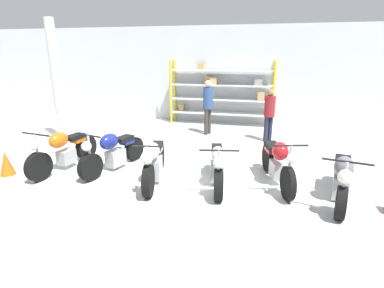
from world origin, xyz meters
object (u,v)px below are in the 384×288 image
motorcycle_blue (113,152)px  motorcycle_red (277,161)px  motorcycle_silver (217,166)px  motorcycle_grey (342,178)px  motorcycle_orange (63,150)px  shelving_rack (221,91)px  person_near_rack (208,103)px  person_browsing (269,111)px  motorcycle_white (154,163)px  traffic_cone (6,163)px

motorcycle_blue → motorcycle_red: bearing=106.1°
motorcycle_silver → motorcycle_grey: (2.33, -0.10, 0.01)m
motorcycle_orange → shelving_rack: bearing=160.5°
shelving_rack → motorcycle_silver: 5.64m
shelving_rack → person_near_rack: (-0.21, -1.59, -0.18)m
shelving_rack → motorcycle_grey: bearing=-61.3°
motorcycle_grey → person_browsing: bearing=-148.7°
shelving_rack → motorcycle_blue: 5.60m
motorcycle_white → person_browsing: bearing=137.3°
motorcycle_red → motorcycle_silver: bearing=-88.6°
motorcycle_silver → traffic_cone: bearing=-93.8°
motorcycle_silver → traffic_cone: motorcycle_silver is taller
shelving_rack → traffic_cone: size_ratio=7.01×
person_browsing → motorcycle_silver: bearing=117.9°
motorcycle_red → person_near_rack: person_near_rack is taller
motorcycle_orange → motorcycle_blue: bearing=110.4°
motorcycle_white → motorcycle_grey: 3.64m
motorcycle_grey → person_near_rack: (-3.29, 4.04, 0.63)m
shelving_rack → person_browsing: shelving_rack is taller
motorcycle_orange → traffic_cone: 1.22m
motorcycle_orange → motorcycle_grey: bearing=96.9°
motorcycle_white → person_browsing: person_browsing is taller
motorcycle_orange → person_browsing: size_ratio=1.31×
shelving_rack → motorcycle_grey: 6.47m
shelving_rack → motorcycle_white: 5.79m
motorcycle_silver → person_browsing: size_ratio=1.22×
shelving_rack → motorcycle_silver: bearing=-82.3°
person_browsing → traffic_cone: bearing=79.9°
motorcycle_grey → person_near_rack: person_near_rack is taller
motorcycle_blue → motorcycle_silver: bearing=98.6°
motorcycle_silver → shelving_rack: bearing=176.7°
motorcycle_grey → shelving_rack: bearing=-139.9°
motorcycle_white → motorcycle_red: 2.56m
motorcycle_white → person_near_rack: person_near_rack is taller
motorcycle_orange → person_browsing: (4.63, 3.54, 0.48)m
motorcycle_silver → person_browsing: (1.01, 3.56, 0.52)m
motorcycle_orange → motorcycle_silver: motorcycle_orange is taller
motorcycle_blue → motorcycle_grey: motorcycle_blue is taller
motorcycle_silver → traffic_cone: size_ratio=3.57×
motorcycle_grey → motorcycle_silver: bearing=-81.0°
motorcycle_orange → traffic_cone: motorcycle_orange is taller
motorcycle_blue → motorcycle_white: bearing=84.3°
shelving_rack → motorcycle_orange: 6.27m
motorcycle_white → motorcycle_silver: (1.31, 0.17, -0.01)m
person_browsing → person_near_rack: bearing=32.7°
person_near_rack → motorcycle_white: bearing=108.2°
person_browsing → traffic_cone: (-5.67, -4.15, -0.67)m
motorcycle_orange → person_browsing: 5.85m
motorcycle_silver → motorcycle_grey: motorcycle_grey is taller
person_browsing → traffic_cone: size_ratio=2.92×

